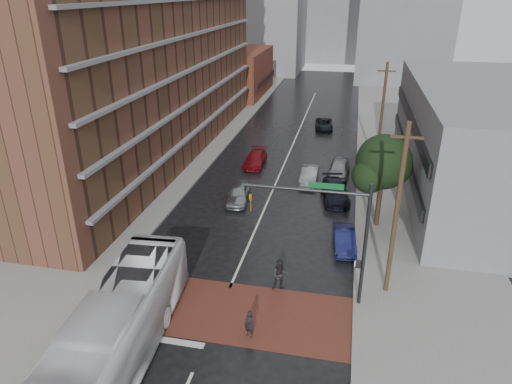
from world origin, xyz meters
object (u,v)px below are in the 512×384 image
at_px(pedestrian_b, 280,275).
at_px(suv_travel, 324,124).
at_px(car_travel_c, 255,159).
at_px(car_parked_mid, 335,192).
at_px(transit_bus, 118,329).
at_px(car_parked_near, 344,239).
at_px(car_travel_b, 309,175).
at_px(car_travel_a, 238,193).
at_px(pedestrian_a, 249,324).
at_px(car_parked_far, 339,169).

distance_m(pedestrian_b, suv_travel, 33.53).
height_order(car_travel_c, car_parked_mid, car_parked_mid).
distance_m(transit_bus, car_parked_near, 15.76).
bearing_deg(car_travel_b, pedestrian_b, -89.54).
xyz_separation_m(car_travel_c, car_parked_near, (9.05, -14.02, -0.01)).
xyz_separation_m(car_travel_c, suv_travel, (5.66, 14.08, -0.04)).
bearing_deg(suv_travel, car_travel_c, -117.55).
bearing_deg(car_parked_mid, transit_bus, -123.68).
relative_size(car_travel_a, suv_travel, 0.94).
bearing_deg(pedestrian_a, car_travel_c, 123.28).
bearing_deg(car_parked_near, car_parked_mid, 91.44).
bearing_deg(transit_bus, suv_travel, 76.51).
xyz_separation_m(car_travel_b, suv_travel, (0.04, 17.25, -0.05)).
relative_size(car_travel_c, car_parked_near, 1.16).
bearing_deg(car_travel_a, pedestrian_b, -71.92).
bearing_deg(car_travel_b, transit_bus, -104.89).
bearing_deg(car_travel_c, transit_bus, -91.95).
xyz_separation_m(pedestrian_a, car_parked_mid, (3.29, 17.17, -0.03)).
bearing_deg(car_travel_a, car_travel_c, 85.23).
relative_size(transit_bus, pedestrian_b, 6.58).
bearing_deg(transit_bus, car_parked_near, 46.96).
distance_m(pedestrian_a, suv_travel, 37.72).
xyz_separation_m(pedestrian_b, suv_travel, (0.06, 33.53, -0.35)).
distance_m(pedestrian_a, pedestrian_b, 4.27).
bearing_deg(car_travel_a, car_parked_mid, 7.02).
height_order(car_travel_b, car_parked_near, car_travel_b).
bearing_deg(pedestrian_a, pedestrian_b, 100.36).
distance_m(pedestrian_b, car_travel_b, 16.29).
relative_size(transit_bus, car_parked_far, 2.81).
distance_m(transit_bus, suv_travel, 40.92).
bearing_deg(transit_bus, car_parked_far, 66.03).
height_order(car_parked_near, car_parked_far, car_parked_far).
relative_size(pedestrian_b, suv_travel, 0.43).
xyz_separation_m(pedestrian_a, car_travel_b, (0.86, 20.46, -0.09)).
xyz_separation_m(car_parked_near, car_parked_far, (-0.93, 12.77, 0.13)).
relative_size(car_travel_a, car_parked_near, 1.07).
bearing_deg(car_travel_b, car_parked_near, -71.97).
distance_m(transit_bus, car_travel_a, 17.97).
bearing_deg(car_travel_b, car_parked_mid, -53.09).
relative_size(pedestrian_b, car_travel_b, 0.47).
bearing_deg(car_travel_a, pedestrian_a, -81.22).
bearing_deg(car_parked_near, car_travel_a, 140.93).
height_order(transit_bus, car_parked_near, transit_bus).
height_order(pedestrian_a, car_parked_mid, pedestrian_a).
height_order(pedestrian_b, car_parked_mid, pedestrian_b).
height_order(car_travel_b, car_travel_c, car_travel_b).
distance_m(transit_bus, car_parked_far, 26.60).
distance_m(pedestrian_a, car_parked_far, 22.62).
distance_m(car_travel_c, car_parked_near, 16.69).
distance_m(car_travel_a, car_travel_c, 8.41).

